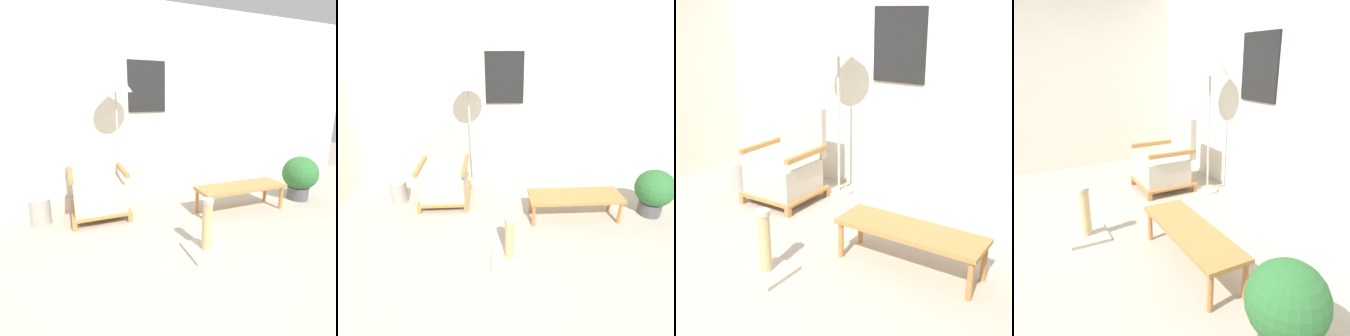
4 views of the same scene
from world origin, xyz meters
TOP-DOWN VIEW (x-y plane):
  - ground_plane at (0.00, 0.00)m, footprint 14.00×14.00m
  - wall_back at (-0.00, 2.36)m, footprint 8.00×0.09m
  - wall_left at (-2.34, 0.50)m, footprint 0.06×8.00m
  - armchair at (-0.88, 1.58)m, footprint 0.65×0.68m
  - floor_lamp at (-0.53, 2.02)m, footprint 0.45×0.45m
  - coffee_table at (0.79, 1.04)m, footprint 1.14×0.37m
  - vase at (-1.53, 1.54)m, footprint 0.22×0.22m
  - potted_plant at (1.80, 1.07)m, footprint 0.47×0.47m
  - scratching_post at (-0.06, 0.37)m, footprint 0.37×0.37m

SIDE VIEW (x-z plane):
  - ground_plane at x=0.00m, z-range 0.00..0.00m
  - vase at x=-1.53m, z-range 0.00..0.29m
  - scratching_post at x=-0.06m, z-range -0.11..0.40m
  - coffee_table at x=0.79m, z-range 0.13..0.46m
  - armchair at x=-0.88m, z-range -0.14..0.80m
  - potted_plant at x=1.80m, z-range 0.04..0.65m
  - wall_left at x=-2.34m, z-range 0.00..2.70m
  - wall_back at x=0.00m, z-range 0.00..2.70m
  - floor_lamp at x=-0.53m, z-range 0.66..2.42m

